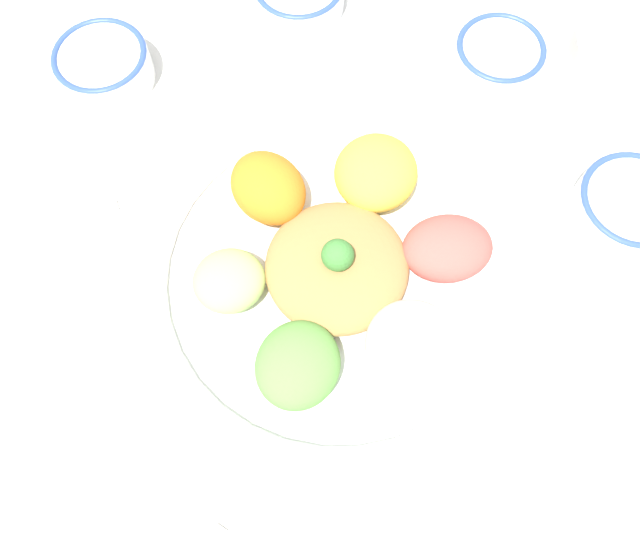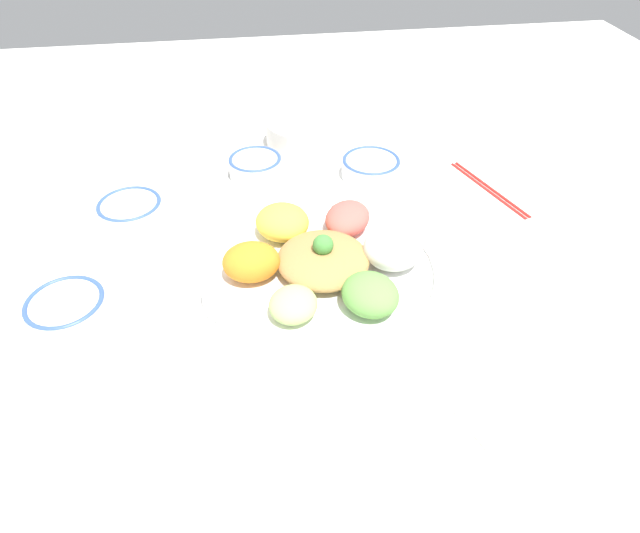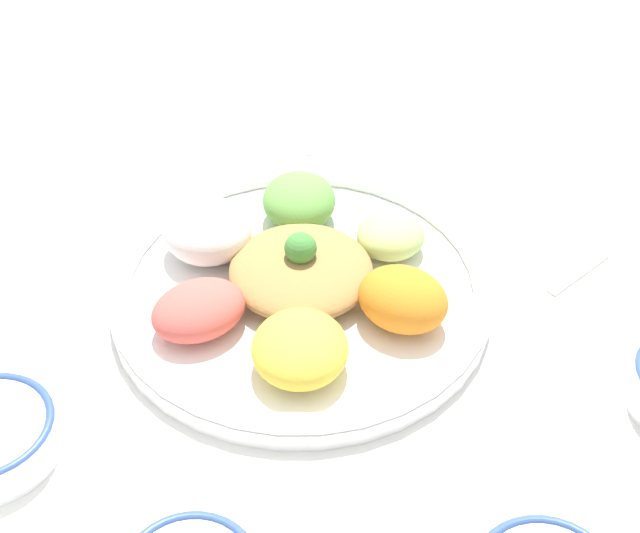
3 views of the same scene
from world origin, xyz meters
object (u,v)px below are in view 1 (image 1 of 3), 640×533
at_px(salad_platter, 341,270).
at_px(sauce_bowl_dark, 630,205).
at_px(rice_bowl_blue, 104,65).
at_px(rice_bowl_plain, 498,57).
at_px(serving_spoon_extra, 37,228).

xyz_separation_m(salad_platter, sauce_bowl_dark, (-0.14, -0.29, -0.00)).
height_order(rice_bowl_blue, rice_bowl_plain, rice_bowl_blue).
relative_size(salad_platter, rice_bowl_plain, 3.65).
relative_size(rice_bowl_plain, serving_spoon_extra, 0.76).
height_order(sauce_bowl_dark, serving_spoon_extra, sauce_bowl_dark).
xyz_separation_m(rice_bowl_blue, rice_bowl_plain, (-0.29, -0.37, -0.00)).
distance_m(salad_platter, rice_bowl_blue, 0.38).
relative_size(salad_platter, serving_spoon_extra, 2.79).
distance_m(rice_bowl_blue, sauce_bowl_dark, 0.62).
distance_m(sauce_bowl_dark, serving_spoon_extra, 0.65).
xyz_separation_m(rice_bowl_blue, serving_spoon_extra, (-0.12, 0.17, -0.02)).
relative_size(rice_bowl_blue, sauce_bowl_dark, 0.96).
bearing_deg(salad_platter, rice_bowl_blue, 6.76).
height_order(salad_platter, rice_bowl_plain, salad_platter).
xyz_separation_m(rice_bowl_blue, sauce_bowl_dark, (-0.52, -0.33, -0.00)).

